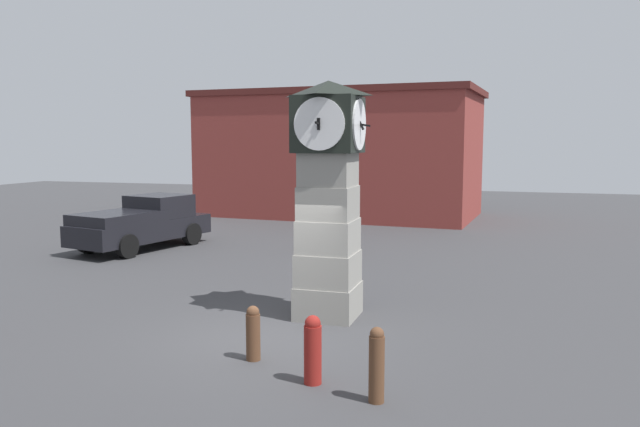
% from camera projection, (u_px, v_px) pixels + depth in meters
% --- Properties ---
extents(ground_plane, '(75.74, 75.74, 0.00)m').
position_uv_depth(ground_plane, '(264.00, 337.00, 12.20)').
color(ground_plane, '#38383A').
extents(clock_tower, '(1.72, 1.72, 5.06)m').
position_uv_depth(clock_tower, '(328.00, 197.00, 13.29)').
color(clock_tower, gray).
rests_on(clock_tower, ground_plane).
extents(bollard_near_tower, '(0.23, 0.23, 1.13)m').
position_uv_depth(bollard_near_tower, '(377.00, 364.00, 9.08)').
color(bollard_near_tower, brown).
rests_on(bollard_near_tower, ground_plane).
extents(bollard_mid_row, '(0.28, 0.28, 1.10)m').
position_uv_depth(bollard_mid_row, '(313.00, 349.00, 9.78)').
color(bollard_mid_row, maroon).
rests_on(bollard_mid_row, ground_plane).
extents(bollard_far_row, '(0.25, 0.25, 0.97)m').
position_uv_depth(bollard_far_row, '(253.00, 333.00, 10.85)').
color(bollard_far_row, brown).
rests_on(bollard_far_row, ground_plane).
extents(pickup_truck, '(3.08, 5.49, 1.85)m').
position_uv_depth(pickup_truck, '(142.00, 223.00, 22.02)').
color(pickup_truck, black).
rests_on(pickup_truck, ground_plane).
extents(bench, '(0.56, 1.61, 0.90)m').
position_uv_depth(bench, '(330.00, 237.00, 21.30)').
color(bench, brown).
rests_on(bench, ground_plane).
extents(warehouse_blue_far, '(14.32, 7.97, 6.29)m').
position_uv_depth(warehouse_blue_far, '(340.00, 154.00, 31.93)').
color(warehouse_blue_far, maroon).
rests_on(warehouse_blue_far, ground_plane).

